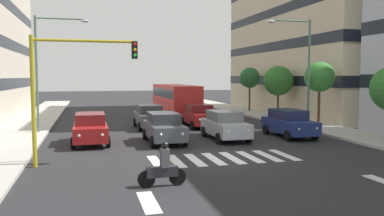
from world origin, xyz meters
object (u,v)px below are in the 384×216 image
at_px(car_row2_0, 199,115).
at_px(street_lamp_left, 302,62).
at_px(street_lamp_right, 45,61).
at_px(traffic_light_gantry, 65,79).
at_px(street_tree_1, 319,77).
at_px(car_0, 289,123).
at_px(car_2, 164,127).
at_px(car_1, 225,125).
at_px(car_row2_1, 149,116).
at_px(car_3, 90,128).
at_px(bus_behind_traffic, 175,97).
at_px(street_tree_2, 278,81).
at_px(motorcycle_with_rider, 163,168).
at_px(street_tree_3, 250,78).

distance_m(car_row2_0, street_lamp_left, 8.43).
bearing_deg(street_lamp_right, traffic_light_gantry, 99.55).
distance_m(street_lamp_right, street_tree_1, 19.23).
distance_m(car_0, traffic_light_gantry, 14.30).
bearing_deg(traffic_light_gantry, car_2, -137.47).
bearing_deg(street_tree_1, car_2, 15.83).
bearing_deg(street_lamp_right, car_1, 153.72).
relative_size(car_2, street_lamp_right, 0.59).
bearing_deg(car_0, car_row2_1, -38.85).
xyz_separation_m(car_1, street_lamp_right, (10.61, -5.24, 3.93)).
bearing_deg(car_3, car_0, 177.43).
distance_m(bus_behind_traffic, street_lamp_left, 13.42).
bearing_deg(street_tree_2, car_1, 49.28).
distance_m(bus_behind_traffic, street_tree_2, 9.62).
relative_size(motorcycle_with_rider, street_lamp_left, 0.22).
relative_size(car_0, car_3, 1.00).
distance_m(street_tree_2, street_tree_3, 6.55).
relative_size(street_lamp_left, street_tree_2, 1.66).
bearing_deg(motorcycle_with_rider, car_3, -76.32).
bearing_deg(traffic_light_gantry, car_0, -159.79).
height_order(street_tree_1, street_tree_3, street_tree_1).
xyz_separation_m(car_row2_0, car_row2_1, (3.72, -0.19, 0.00)).
distance_m(car_1, street_tree_1, 9.55).
bearing_deg(street_tree_1, bus_behind_traffic, -51.47).
xyz_separation_m(car_1, street_tree_1, (-8.49, -3.29, 2.87)).
bearing_deg(street_tree_1, street_tree_3, -90.76).
bearing_deg(bus_behind_traffic, motorcycle_with_rider, 76.56).
height_order(car_2, street_tree_1, street_tree_1).
height_order(car_1, traffic_light_gantry, traffic_light_gantry).
bearing_deg(car_row2_1, motorcycle_with_rider, 82.99).
bearing_deg(car_row2_0, traffic_light_gantry, 50.69).
distance_m(street_tree_1, street_tree_3, 13.30).
relative_size(car_row2_0, street_lamp_left, 0.58).
distance_m(car_3, street_lamp_left, 15.29).
xyz_separation_m(street_lamp_left, street_tree_3, (-1.93, -13.85, -1.18)).
distance_m(bus_behind_traffic, street_tree_1, 13.77).
relative_size(bus_behind_traffic, street_lamp_left, 1.37).
xyz_separation_m(car_0, car_row2_1, (7.87, -6.34, 0.00)).
xyz_separation_m(street_tree_1, street_tree_3, (-0.18, -13.30, -0.09)).
relative_size(car_1, car_row2_0, 1.00).
height_order(car_2, car_3, same).
distance_m(bus_behind_traffic, motorcycle_with_rider, 23.78).
distance_m(car_row2_1, street_tree_3, 16.26).
relative_size(street_lamp_left, street_tree_3, 1.66).
bearing_deg(street_tree_2, car_row2_1, 16.97).
relative_size(car_0, street_tree_2, 0.96).
xyz_separation_m(car_2, street_lamp_left, (-10.52, -2.93, 3.96)).
bearing_deg(traffic_light_gantry, motorcycle_with_rider, 128.46).
xyz_separation_m(car_2, car_3, (4.08, -0.69, 0.00)).
xyz_separation_m(car_2, bus_behind_traffic, (-3.78, -14.15, 0.97)).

